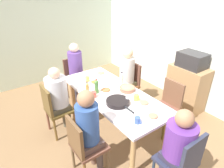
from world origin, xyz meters
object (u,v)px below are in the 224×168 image
object	(u,v)px
person_2	(178,143)
cup_2	(137,98)
chair_2	(182,161)
cup_4	(138,120)
cup_0	(87,79)
microwave	(192,60)
bottle_2	(87,88)
bottle_1	(96,86)
plate_4	(106,90)
person_4	(89,127)
bowl_0	(127,88)
chair_4	(83,145)
cup_3	(128,99)
person_3	(76,68)
chair_1	(54,108)
chair_0	(168,104)
plate_0	(95,83)
plate_2	(153,117)
serving_pan	(118,102)
side_cabinet	(186,88)
bottle_0	(122,79)
dining_table	(112,97)
person_1	(58,95)
chair_5	(130,82)
chair_3	(75,77)
person_5	(126,73)
cup_1	(94,95)
plate_3	(101,73)
plate_1	(144,103)

from	to	relation	value
person_2	cup_2	xyz separation A→B (m)	(-0.87, 0.15, 0.11)
chair_2	cup_4	distance (m)	0.67
cup_0	cup_2	world-z (taller)	cup_0
cup_2	microwave	size ratio (longest dim) A/B	0.24
bottle_2	bottle_1	bearing A→B (deg)	61.85
person_2	plate_4	xyz separation A→B (m)	(-1.37, -0.06, 0.07)
person_4	bowl_0	world-z (taller)	person_4
chair_4	cup_3	world-z (taller)	chair_4
person_3	cup_4	xyz separation A→B (m)	(2.07, -0.18, 0.06)
cup_2	bottle_1	distance (m)	0.64
chair_1	chair_0	bearing A→B (deg)	58.08
bottle_2	person_3	bearing A→B (deg)	163.09
chair_0	plate_0	xyz separation A→B (m)	(-0.92, -0.85, 0.27)
microwave	plate_4	bearing A→B (deg)	-102.54
chair_1	person_3	bearing A→B (deg)	134.66
plate_2	serving_pan	size ratio (longest dim) A/B	0.45
chair_4	side_cabinet	bearing A→B (deg)	95.05
chair_0	bottle_0	bearing A→B (deg)	-140.73
dining_table	serving_pan	bearing A→B (deg)	-21.22
chair_0	person_1	bearing A→B (deg)	-123.44
plate_2	bottle_2	world-z (taller)	bottle_2
plate_0	bottle_2	bearing A→B (deg)	-49.48
chair_1	bottle_2	xyz separation A→B (m)	(0.30, 0.46, 0.35)
dining_table	person_2	bearing A→B (deg)	0.00
chair_5	cup_4	distance (m)	1.64
chair_3	person_1	bearing A→B (deg)	-38.82
bottle_1	microwave	world-z (taller)	microwave
serving_pan	cup_3	xyz separation A→B (m)	(0.05, 0.16, 0.01)
plate_4	person_5	bearing A→B (deg)	118.10
cup_1	plate_4	bearing A→B (deg)	100.01
plate_3	serving_pan	distance (m)	1.05
cup_2	plate_3	bearing A→B (deg)	175.85
bottle_1	person_3	bearing A→B (deg)	169.95
plate_4	chair_2	bearing A→B (deg)	2.18
person_2	person_5	world-z (taller)	person_5
cup_3	chair_4	bearing A→B (deg)	-80.65
chair_3	plate_1	bearing A→B (deg)	5.36
bottle_2	microwave	bearing A→B (deg)	76.15
chair_0	bottle_2	size ratio (longest dim) A/B	4.38
plate_4	cup_2	bearing A→B (deg)	22.92
chair_4	bowl_0	xyz separation A→B (m)	(-0.40, 1.03, 0.29)
bottle_0	side_cabinet	size ratio (longest dim) A/B	0.26
chair_2	side_cabinet	world-z (taller)	same
plate_1	chair_2	bearing A→B (deg)	-12.15
dining_table	plate_0	world-z (taller)	plate_0
person_4	plate_2	bearing A→B (deg)	66.03
bottle_2	side_cabinet	size ratio (longest dim) A/B	0.23
chair_2	cup_0	world-z (taller)	chair_2
serving_pan	cup_1	bearing A→B (deg)	-151.75
dining_table	chair_0	xyz separation A→B (m)	(0.49, 0.79, -0.16)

